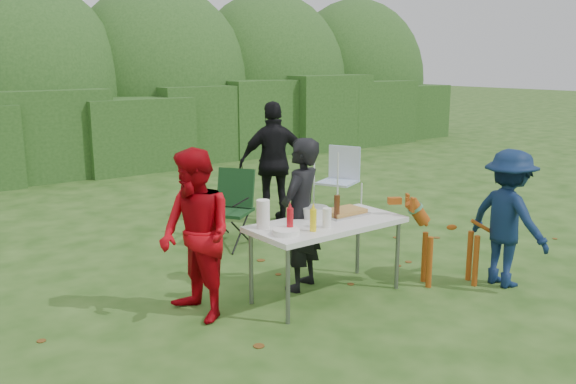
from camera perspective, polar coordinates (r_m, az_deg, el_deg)
ground at (r=5.64m, az=2.70°, el=-11.04°), size 80.00×80.00×0.00m
hedge_row at (r=12.48m, az=-21.75°, el=5.09°), size 22.00×1.40×1.70m
shrub_backdrop at (r=13.97m, az=-23.84°, el=8.69°), size 20.00×2.60×3.20m
folding_table at (r=5.76m, az=3.67°, el=-3.30°), size 1.50×0.70×0.74m
person_cook at (r=5.94m, az=1.19°, el=-2.13°), size 0.65×0.56×1.51m
person_red_jacket at (r=5.31m, az=-8.62°, el=-4.04°), size 0.61×0.76×1.50m
person_black_puffy at (r=8.38m, az=-1.27°, el=2.75°), size 1.07×0.75×1.68m
child at (r=6.43m, az=19.91°, el=-2.33°), size 0.60×0.94×1.38m
dog at (r=6.34m, az=15.00°, el=-4.44°), size 1.00×0.83×0.90m
camping_chair at (r=7.50m, az=-5.49°, el=-1.44°), size 0.80×0.80×0.92m
lawn_chair at (r=9.11m, az=4.68°, el=1.19°), size 0.75×0.75×0.97m
food_tray at (r=6.01m, az=5.25°, el=-2.05°), size 0.45×0.30×0.02m
focaccia_bread at (r=6.00m, az=5.26°, el=-1.79°), size 0.40×0.26×0.04m
mustard_bottle at (r=5.40m, az=2.37°, el=-2.66°), size 0.06×0.06×0.20m
ketchup_bottle at (r=5.36m, az=0.18°, el=-2.66°), size 0.06×0.06×0.22m
beer_bottle at (r=5.79m, az=4.60°, el=-1.45°), size 0.06×0.06×0.24m
paper_towel_roll at (r=5.49m, az=-2.34°, el=-2.08°), size 0.12×0.12×0.26m
cup_stack at (r=5.53m, az=3.66°, el=-2.42°), size 0.08×0.08×0.18m
pasta_bowl at (r=5.90m, az=2.54°, el=-1.87°), size 0.26×0.26×0.10m
plate_stack at (r=5.31m, az=-0.17°, el=-3.74°), size 0.24×0.24×0.05m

